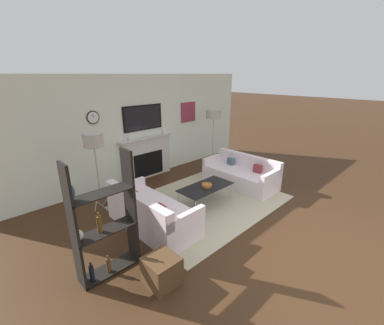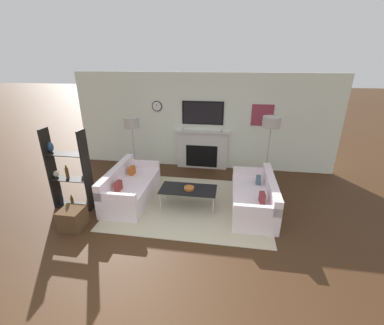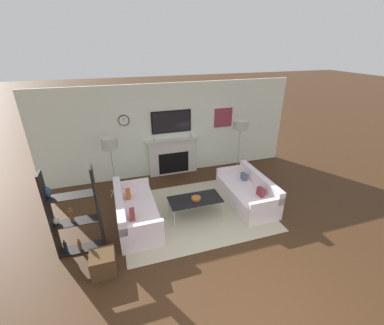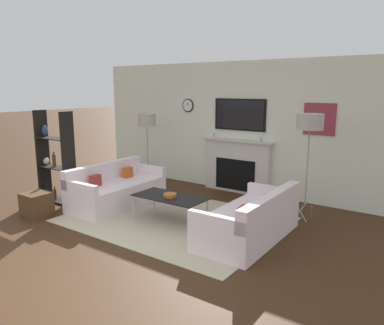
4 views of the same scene
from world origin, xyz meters
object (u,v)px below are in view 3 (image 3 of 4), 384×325
object	(u,v)px
floor_lamp_left	(109,144)
floor_lamp_right	(241,126)
shelf_unit	(73,215)
decorative_bowl	(196,198)
coffee_table	(195,200)
couch_left	(135,213)
couch_right	(248,193)
ottoman	(103,263)

from	to	relation	value
floor_lamp_left	floor_lamp_right	world-z (taller)	floor_lamp_right
shelf_unit	decorative_bowl	bearing A→B (deg)	8.79
floor_lamp_right	shelf_unit	distance (m)	4.69
coffee_table	decorative_bowl	xyz separation A→B (m)	(0.02, -0.02, 0.06)
floor_lamp_right	shelf_unit	size ratio (longest dim) A/B	1.01
decorative_bowl	coffee_table	bearing A→B (deg)	140.95
couch_left	decorative_bowl	xyz separation A→B (m)	(1.38, -0.11, 0.17)
couch_right	ottoman	bearing A→B (deg)	-160.98
floor_lamp_left	ottoman	distance (m)	2.81
decorative_bowl	ottoman	world-z (taller)	decorative_bowl
decorative_bowl	ottoman	xyz separation A→B (m)	(-2.07, -1.09, -0.25)
decorative_bowl	floor_lamp_right	size ratio (longest dim) A/B	0.13
decorative_bowl	floor_lamp_right	bearing A→B (deg)	38.42
decorative_bowl	couch_right	bearing A→B (deg)	4.39
couch_left	couch_right	size ratio (longest dim) A/B	1.00
couch_left	ottoman	size ratio (longest dim) A/B	4.38
floor_lamp_left	coffee_table	bearing A→B (deg)	-38.76
couch_right	ottoman	size ratio (longest dim) A/B	4.37
couch_left	ottoman	world-z (taller)	couch_left
couch_left	floor_lamp_right	world-z (taller)	floor_lamp_right
decorative_bowl	ottoman	distance (m)	2.36
coffee_table	floor_lamp_right	bearing A→B (deg)	37.82
floor_lamp_right	ottoman	distance (m)	4.78
floor_lamp_right	couch_right	bearing A→B (deg)	-105.43
floor_lamp_right	shelf_unit	xyz separation A→B (m)	(-4.27, -1.78, -0.78)
couch_right	coffee_table	distance (m)	1.43
couch_left	coffee_table	bearing A→B (deg)	-3.85
coffee_table	floor_lamp_left	xyz separation A→B (m)	(-1.72, 1.38, 1.07)
floor_lamp_right	shelf_unit	world-z (taller)	floor_lamp_right
shelf_unit	couch_right	bearing A→B (deg)	7.22
decorative_bowl	floor_lamp_left	world-z (taller)	floor_lamp_left
shelf_unit	floor_lamp_left	bearing A→B (deg)	66.62
decorative_bowl	floor_lamp_left	size ratio (longest dim) A/B	0.14
decorative_bowl	ottoman	bearing A→B (deg)	-152.25
decorative_bowl	shelf_unit	size ratio (longest dim) A/B	0.13
decorative_bowl	floor_lamp_right	distance (m)	2.53
couch_left	ottoman	xyz separation A→B (m)	(-0.69, -1.20, -0.08)
couch_right	ottoman	distance (m)	3.68
decorative_bowl	couch_left	bearing A→B (deg)	175.57
ottoman	coffee_table	bearing A→B (deg)	28.30
floor_lamp_left	floor_lamp_right	size ratio (longest dim) A/B	0.93
floor_lamp_left	shelf_unit	distance (m)	2.05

